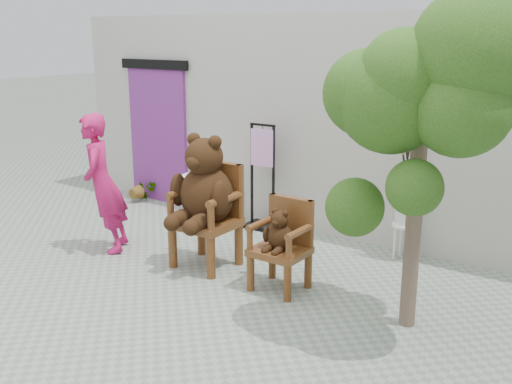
% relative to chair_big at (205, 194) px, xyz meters
% --- Properties ---
extents(ground_plane, '(60.00, 60.00, 0.00)m').
position_rel_chair_big_xyz_m(ground_plane, '(0.50, -0.77, -0.90)').
color(ground_plane, gray).
rests_on(ground_plane, ground).
extents(back_wall, '(9.00, 1.00, 3.00)m').
position_rel_chair_big_xyz_m(back_wall, '(0.50, 2.33, 0.60)').
color(back_wall, '#B9B6AD').
rests_on(back_wall, ground).
extents(doorway, '(1.40, 0.11, 2.33)m').
position_rel_chair_big_xyz_m(doorway, '(-2.50, 1.81, 0.26)').
color(doorway, '#74297D').
rests_on(doorway, ground).
extents(chair_big, '(0.80, 0.84, 1.61)m').
position_rel_chair_big_xyz_m(chair_big, '(0.00, 0.00, 0.00)').
color(chair_big, '#4E2A10').
rests_on(chair_big, ground).
extents(chair_small, '(0.57, 0.52, 1.00)m').
position_rel_chair_big_xyz_m(chair_small, '(1.10, -0.03, -0.32)').
color(chair_small, '#4E2A10').
rests_on(chair_small, ground).
extents(person, '(0.73, 0.77, 1.77)m').
position_rel_chair_big_xyz_m(person, '(-1.40, -0.34, -0.01)').
color(person, '#B61657').
rests_on(person, ground).
extents(cafe_table, '(0.60, 0.60, 0.70)m').
position_rel_chair_big_xyz_m(cafe_table, '(-1.18, 1.32, -0.46)').
color(cafe_table, white).
rests_on(cafe_table, ground).
extents(display_stand, '(0.47, 0.37, 1.51)m').
position_rel_chair_big_xyz_m(display_stand, '(-0.27, 1.57, -0.32)').
color(display_stand, black).
rests_on(display_stand, ground).
extents(stool_bucket, '(0.32, 0.32, 1.45)m').
position_rel_chair_big_xyz_m(stool_bucket, '(1.87, 1.58, -0.26)').
color(stool_bucket, white).
rests_on(stool_bucket, ground).
extents(tree, '(1.71, 1.49, 3.11)m').
position_rel_chair_big_xyz_m(tree, '(2.66, -0.32, 1.38)').
color(tree, brown).
rests_on(tree, ground).
extents(potted_plant, '(0.37, 0.32, 0.40)m').
position_rel_chair_big_xyz_m(potted_plant, '(-2.72, 1.58, -0.70)').
color(potted_plant, '#1C3D10').
rests_on(potted_plant, ground).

